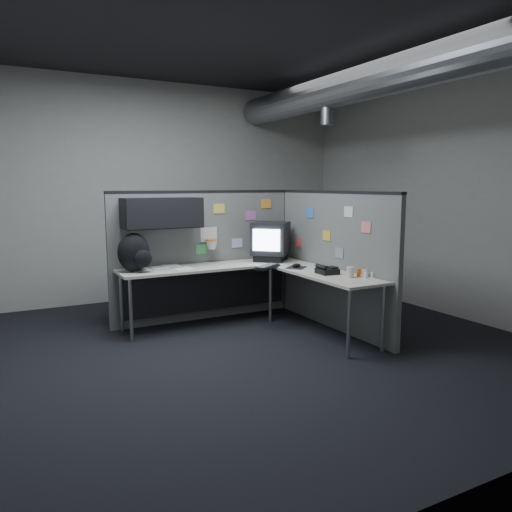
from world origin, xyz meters
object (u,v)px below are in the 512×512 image
keyboard (267,267)px  backpack (135,253)px  monitor (271,241)px  desk (243,277)px  phone (327,270)px

keyboard → backpack: 1.52m
monitor → backpack: size_ratio=1.40×
backpack → keyboard: bearing=-27.2°
desk → backpack: bearing=166.8°
phone → backpack: 2.14m
desk → keyboard: keyboard is taller
desk → monitor: (0.55, 0.30, 0.37)m
desk → phone: size_ratio=9.93×
keyboard → phone: phone is taller
keyboard → phone: 0.75m
monitor → phone: monitor is taller
keyboard → backpack: bearing=174.4°
monitor → keyboard: 0.64m
desk → backpack: backpack is taller
desk → phone: phone is taller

